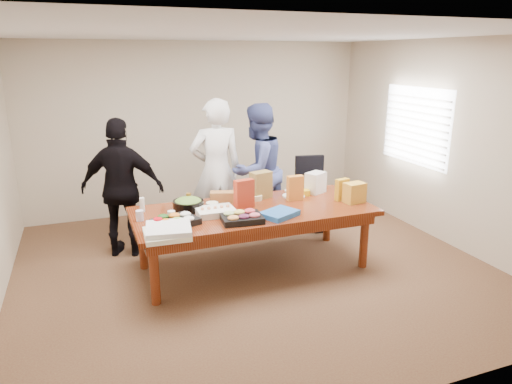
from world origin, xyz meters
name	(u,v)px	position (x,y,z in m)	size (l,w,h in m)	color
floor	(254,268)	(0.00, 0.00, -0.01)	(5.50, 5.00, 0.02)	#47301E
ceiling	(253,32)	(0.00, 0.00, 2.71)	(5.50, 5.00, 0.02)	white
wall_back	(200,128)	(0.00, 2.50, 1.35)	(5.50, 0.04, 2.70)	beige
wall_front	(387,236)	(0.00, -2.50, 1.35)	(5.50, 0.04, 2.70)	beige
wall_right	(446,143)	(2.75, 0.00, 1.35)	(0.04, 5.00, 2.70)	beige
window_panel	(416,126)	(2.72, 0.60, 1.50)	(0.03, 1.40, 1.10)	white
window_blinds	(413,126)	(2.68, 0.60, 1.50)	(0.04, 1.36, 1.00)	beige
conference_table	(254,238)	(0.00, 0.00, 0.38)	(2.80, 1.20, 0.75)	#4C1C0F
office_chair	(315,195)	(1.31, 0.95, 0.51)	(0.52, 0.52, 1.01)	black
person_center	(216,171)	(-0.14, 1.06, 0.98)	(0.71, 0.47, 1.95)	silver
person_right	(257,170)	(0.46, 1.07, 0.93)	(0.90, 0.70, 1.86)	#3E4984
person_left	(122,188)	(-1.39, 0.96, 0.88)	(1.03, 0.43, 1.76)	black
veggie_tray	(176,222)	(-0.96, -0.20, 0.78)	(0.44, 0.34, 0.07)	black
fruit_tray	(242,218)	(-0.27, -0.35, 0.78)	(0.44, 0.34, 0.07)	black
sheet_cake	(215,212)	(-0.48, -0.04, 0.79)	(0.42, 0.32, 0.07)	white
salad_bowl	(188,205)	(-0.73, 0.23, 0.81)	(0.36, 0.36, 0.12)	black
chip_bag_blue	(279,214)	(0.18, -0.35, 0.78)	(0.39, 0.29, 0.06)	#255EAC
chip_bag_red	(244,194)	(-0.09, 0.09, 0.92)	(0.23, 0.10, 0.34)	#AD311A
chip_bag_yellow	(342,189)	(1.15, -0.06, 0.88)	(0.18, 0.07, 0.27)	gold
chip_bag_orange	(295,188)	(0.60, 0.14, 0.90)	(0.20, 0.09, 0.31)	orange
mayo_jar	(244,194)	(0.03, 0.42, 0.82)	(0.08, 0.08, 0.13)	silver
mustard_bottle	(256,190)	(0.21, 0.48, 0.83)	(0.06, 0.06, 0.16)	gold
dressing_bottle	(189,201)	(-0.70, 0.29, 0.84)	(0.06, 0.06, 0.18)	brown
ranch_bottle	(142,205)	(-1.23, 0.35, 0.83)	(0.06, 0.06, 0.17)	white
banana_bunch	(301,193)	(0.76, 0.30, 0.79)	(0.21, 0.12, 0.07)	yellow
bread_loaf	(223,197)	(-0.25, 0.39, 0.81)	(0.32, 0.14, 0.13)	#9D6533
kraft_bag	(261,185)	(0.24, 0.38, 0.92)	(0.26, 0.15, 0.34)	olive
red_cup	(158,224)	(-1.15, -0.27, 0.81)	(0.09, 0.09, 0.12)	red
clear_cup_a	(171,216)	(-0.98, -0.07, 0.81)	(0.08, 0.08, 0.11)	white
clear_cup_b	(140,216)	(-1.30, 0.06, 0.81)	(0.08, 0.08, 0.11)	silver
pizza_box_lower	(167,234)	(-1.11, -0.50, 0.78)	(0.44, 0.44, 0.05)	white
pizza_box_upper	(168,229)	(-1.09, -0.49, 0.83)	(0.44, 0.44, 0.05)	white
plate_a	(294,196)	(0.65, 0.28, 0.76)	(0.29, 0.29, 0.02)	silver
plate_b	(293,191)	(0.74, 0.50, 0.76)	(0.22, 0.22, 0.01)	beige
dip_bowl_a	(256,197)	(0.15, 0.32, 0.78)	(0.15, 0.15, 0.06)	beige
dip_bowl_b	(212,205)	(-0.44, 0.23, 0.78)	(0.15, 0.15, 0.06)	#EFECC1
grocery_bag_white	(316,183)	(0.99, 0.34, 0.89)	(0.25, 0.18, 0.27)	white
grocery_bag_yellow	(354,193)	(1.24, -0.20, 0.87)	(0.25, 0.17, 0.25)	gold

